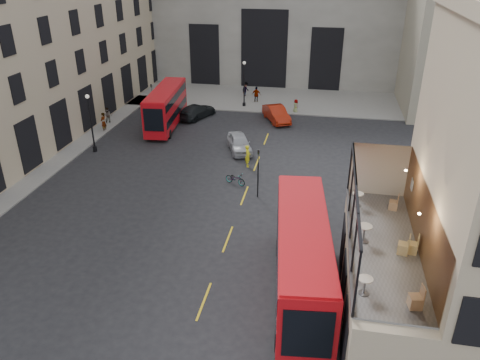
% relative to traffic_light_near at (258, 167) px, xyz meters
% --- Properties ---
extents(ground, '(140.00, 140.00, 0.00)m').
position_rel_traffic_light_near_xyz_m(ground, '(1.00, -12.00, -2.42)').
color(ground, black).
rests_on(ground, ground).
extents(host_frontage, '(3.00, 11.00, 4.50)m').
position_rel_traffic_light_near_xyz_m(host_frontage, '(7.50, -12.00, -0.17)').
color(host_frontage, tan).
rests_on(host_frontage, ground).
extents(cafe_floor, '(3.00, 10.00, 0.10)m').
position_rel_traffic_light_near_xyz_m(cafe_floor, '(7.50, -12.00, 2.12)').
color(cafe_floor, slate).
rests_on(cafe_floor, host_frontage).
extents(gateway, '(35.00, 10.60, 18.00)m').
position_rel_traffic_light_near_xyz_m(gateway, '(-4.00, 35.99, 6.96)').
color(gateway, '#9F9C94').
rests_on(gateway, ground).
extents(pavement_far, '(40.00, 12.00, 0.12)m').
position_rel_traffic_light_near_xyz_m(pavement_far, '(-5.00, 26.00, -2.36)').
color(pavement_far, slate).
rests_on(pavement_far, ground).
extents(pavement_left, '(8.00, 48.00, 0.12)m').
position_rel_traffic_light_near_xyz_m(pavement_left, '(-21.00, -0.00, -2.36)').
color(pavement_left, slate).
rests_on(pavement_left, ground).
extents(traffic_light_near, '(0.16, 0.20, 3.80)m').
position_rel_traffic_light_near_xyz_m(traffic_light_near, '(0.00, 0.00, 0.00)').
color(traffic_light_near, black).
rests_on(traffic_light_near, ground).
extents(traffic_light_far, '(0.16, 0.20, 3.80)m').
position_rel_traffic_light_near_xyz_m(traffic_light_far, '(-14.00, 16.00, 0.00)').
color(traffic_light_far, black).
rests_on(traffic_light_far, ground).
extents(street_lamp_a, '(0.36, 0.36, 5.33)m').
position_rel_traffic_light_near_xyz_m(street_lamp_a, '(-16.00, 6.00, -0.03)').
color(street_lamp_a, black).
rests_on(street_lamp_a, ground).
extents(street_lamp_b, '(0.36, 0.36, 5.33)m').
position_rel_traffic_light_near_xyz_m(street_lamp_b, '(-5.00, 22.00, -0.03)').
color(street_lamp_b, black).
rests_on(street_lamp_b, ground).
extents(bus_near, '(3.71, 11.32, 4.44)m').
position_rel_traffic_light_near_xyz_m(bus_near, '(3.88, -10.57, 0.07)').
color(bus_near, red).
rests_on(bus_near, ground).
extents(bus_far, '(3.22, 10.17, 3.99)m').
position_rel_traffic_light_near_xyz_m(bus_far, '(-11.69, 13.81, -0.18)').
color(bus_far, '#B80C14').
rests_on(bus_far, ground).
extents(car_a, '(3.35, 4.87, 1.54)m').
position_rel_traffic_light_near_xyz_m(car_a, '(-3.02, 8.57, -1.65)').
color(car_a, '#9FA1A7').
rests_on(car_a, ground).
extents(car_b, '(3.72, 5.21, 1.63)m').
position_rel_traffic_light_near_xyz_m(car_b, '(-0.67, 17.55, -1.61)').
color(car_b, '#951B09').
rests_on(car_b, ground).
extents(car_c, '(3.89, 5.56, 1.50)m').
position_rel_traffic_light_near_xyz_m(car_c, '(-9.41, 17.06, -1.68)').
color(car_c, black).
rests_on(car_c, ground).
extents(bicycle, '(1.89, 1.28, 0.94)m').
position_rel_traffic_light_near_xyz_m(bicycle, '(-2.05, 1.79, -1.96)').
color(bicycle, gray).
rests_on(bicycle, ground).
extents(cyclist, '(0.59, 0.77, 1.91)m').
position_rel_traffic_light_near_xyz_m(cyclist, '(-1.68, 5.33, -1.47)').
color(cyclist, yellow).
rests_on(cyclist, ground).
extents(pedestrian_a, '(1.03, 0.89, 1.81)m').
position_rel_traffic_light_near_xyz_m(pedestrian_a, '(-18.00, 13.25, -1.52)').
color(pedestrian_a, gray).
rests_on(pedestrian_a, ground).
extents(pedestrian_b, '(1.13, 1.41, 1.90)m').
position_rel_traffic_light_near_xyz_m(pedestrian_b, '(-5.56, 26.08, -1.47)').
color(pedestrian_b, gray).
rests_on(pedestrian_b, ground).
extents(pedestrian_c, '(1.17, 0.56, 1.95)m').
position_rel_traffic_light_near_xyz_m(pedestrian_c, '(-3.84, 23.94, -1.45)').
color(pedestrian_c, gray).
rests_on(pedestrian_c, ground).
extents(pedestrian_d, '(0.86, 0.89, 1.54)m').
position_rel_traffic_light_near_xyz_m(pedestrian_d, '(1.14, 20.89, -1.65)').
color(pedestrian_d, gray).
rests_on(pedestrian_d, ground).
extents(pedestrian_e, '(0.53, 0.75, 1.95)m').
position_rel_traffic_light_near_xyz_m(pedestrian_e, '(-17.52, 11.16, -1.45)').
color(pedestrian_e, gray).
rests_on(pedestrian_e, ground).
extents(cafe_table_near, '(0.58, 0.58, 0.72)m').
position_rel_traffic_light_near_xyz_m(cafe_table_near, '(6.47, -15.58, 2.65)').
color(cafe_table_near, white).
rests_on(cafe_table_near, cafe_floor).
extents(cafe_table_mid, '(0.66, 0.66, 0.82)m').
position_rel_traffic_light_near_xyz_m(cafe_table_mid, '(6.62, -11.87, 2.72)').
color(cafe_table_mid, silver).
rests_on(cafe_table_mid, cafe_floor).
extents(cafe_table_far, '(0.57, 0.57, 0.71)m').
position_rel_traffic_light_near_xyz_m(cafe_table_far, '(6.45, -8.50, 2.65)').
color(cafe_table_far, white).
rests_on(cafe_table_far, cafe_floor).
extents(cafe_chair_a, '(0.53, 0.53, 0.94)m').
position_rel_traffic_light_near_xyz_m(cafe_chair_a, '(8.29, -16.02, 2.46)').
color(cafe_chair_a, '#D9A97D').
rests_on(cafe_chair_a, cafe_floor).
extents(cafe_chair_b, '(0.54, 0.54, 0.93)m').
position_rel_traffic_light_near_xyz_m(cafe_chair_b, '(8.27, -12.52, 2.46)').
color(cafe_chair_b, tan).
rests_on(cafe_chair_b, cafe_floor).
extents(cafe_chair_c, '(0.52, 0.52, 0.90)m').
position_rel_traffic_light_near_xyz_m(cafe_chair_c, '(8.67, -12.40, 2.45)').
color(cafe_chair_c, '#D6BD7B').
rests_on(cafe_chair_c, cafe_floor).
extents(cafe_chair_d, '(0.50, 0.50, 0.86)m').
position_rel_traffic_light_near_xyz_m(cafe_chair_d, '(8.26, -8.55, 2.44)').
color(cafe_chair_d, tan).
rests_on(cafe_chair_d, cafe_floor).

